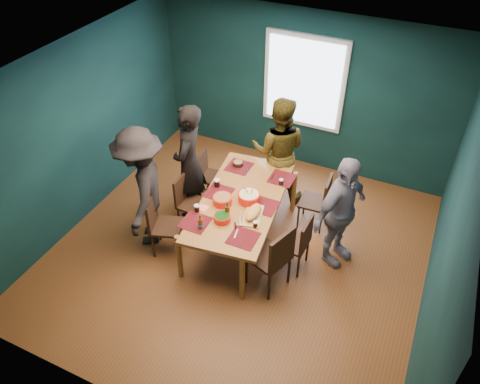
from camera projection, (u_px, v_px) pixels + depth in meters
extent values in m
cube|color=brown|center=(239.00, 251.00, 6.72)|extent=(5.00, 5.00, 0.01)
cube|color=silver|center=(239.00, 76.00, 5.02)|extent=(5.00, 5.00, 0.01)
cube|color=#103738|center=(81.00, 132.00, 6.68)|extent=(0.01, 5.00, 2.70)
cube|color=#103738|center=(449.00, 235.00, 5.05)|extent=(0.01, 5.00, 2.70)
cube|color=#103738|center=(304.00, 93.00, 7.63)|extent=(5.00, 0.01, 2.70)
cube|color=#103738|center=(120.00, 332.00, 4.11)|extent=(5.00, 0.01, 2.70)
cube|color=silver|center=(304.00, 82.00, 7.48)|extent=(1.35, 0.06, 1.55)
cube|color=#A17030|center=(241.00, 201.00, 6.41)|extent=(1.28, 2.18, 0.05)
cylinder|color=#A17030|center=(179.00, 257.00, 6.14)|extent=(0.07, 0.07, 0.74)
cylinder|color=#A17030|center=(242.00, 279.00, 5.84)|extent=(0.07, 0.07, 0.74)
cylinder|color=#A17030|center=(240.00, 177.00, 7.48)|extent=(0.07, 0.07, 0.74)
cylinder|color=#A17030|center=(294.00, 192.00, 7.18)|extent=(0.07, 0.07, 0.74)
cube|color=black|center=(213.00, 177.00, 7.41)|extent=(0.42, 0.42, 0.04)
cube|color=black|center=(202.00, 164.00, 7.31)|extent=(0.08, 0.38, 0.42)
cylinder|color=black|center=(200.00, 192.00, 7.47)|extent=(0.03, 0.03, 0.39)
cylinder|color=black|center=(219.00, 196.00, 7.39)|extent=(0.03, 0.03, 0.39)
cylinder|color=black|center=(208.00, 180.00, 7.71)|extent=(0.03, 0.03, 0.39)
cylinder|color=black|center=(226.00, 184.00, 7.63)|extent=(0.03, 0.03, 0.39)
cube|color=black|center=(194.00, 204.00, 6.87)|extent=(0.41, 0.41, 0.04)
cube|color=black|center=(182.00, 188.00, 6.78)|extent=(0.05, 0.40, 0.43)
cylinder|color=black|center=(179.00, 219.00, 6.95)|extent=(0.03, 0.03, 0.41)
cylinder|color=black|center=(198.00, 226.00, 6.83)|extent=(0.03, 0.03, 0.41)
cylinder|color=black|center=(191.00, 206.00, 7.19)|extent=(0.03, 0.03, 0.41)
cylinder|color=black|center=(210.00, 212.00, 7.07)|extent=(0.03, 0.03, 0.41)
cube|color=black|center=(167.00, 227.00, 6.48)|extent=(0.52, 0.52, 0.04)
cube|color=black|center=(152.00, 212.00, 6.34)|extent=(0.17, 0.40, 0.45)
cylinder|color=black|center=(153.00, 246.00, 6.50)|extent=(0.03, 0.03, 0.42)
cylinder|color=black|center=(178.00, 248.00, 6.47)|extent=(0.03, 0.03, 0.42)
cylinder|color=black|center=(159.00, 229.00, 6.78)|extent=(0.03, 0.03, 0.42)
cylinder|color=black|center=(183.00, 231.00, 6.75)|extent=(0.03, 0.03, 0.42)
cube|color=black|center=(314.00, 202.00, 6.91)|extent=(0.42, 0.42, 0.04)
cube|color=black|center=(328.00, 192.00, 6.71)|extent=(0.06, 0.40, 0.44)
cylinder|color=black|center=(298.00, 217.00, 6.98)|extent=(0.03, 0.03, 0.41)
cylinder|color=black|center=(321.00, 223.00, 6.88)|extent=(0.03, 0.03, 0.41)
cylinder|color=black|center=(304.00, 203.00, 7.23)|extent=(0.03, 0.03, 0.41)
cylinder|color=black|center=(326.00, 209.00, 7.13)|extent=(0.03, 0.03, 0.41)
cube|color=black|center=(292.00, 243.00, 6.26)|extent=(0.41, 0.41, 0.04)
cube|color=black|center=(306.00, 234.00, 6.05)|extent=(0.05, 0.40, 0.43)
cylinder|color=black|center=(275.00, 258.00, 6.34)|extent=(0.03, 0.03, 0.40)
cylinder|color=black|center=(298.00, 267.00, 6.22)|extent=(0.03, 0.03, 0.40)
cylinder|color=black|center=(285.00, 242.00, 6.58)|extent=(0.03, 0.03, 0.40)
cylinder|color=black|center=(307.00, 250.00, 6.46)|extent=(0.03, 0.03, 0.40)
cube|color=black|center=(268.00, 257.00, 5.96)|extent=(0.59, 0.59, 0.04)
cube|color=black|center=(282.00, 250.00, 5.68)|extent=(0.19, 0.45, 0.50)
cylinder|color=black|center=(246.00, 271.00, 6.12)|extent=(0.04, 0.04, 0.47)
cylinder|color=black|center=(269.00, 287.00, 5.91)|extent=(0.04, 0.04, 0.47)
cylinder|color=black|center=(266.00, 255.00, 6.34)|extent=(0.04, 0.04, 0.47)
cylinder|color=black|center=(289.00, 270.00, 6.13)|extent=(0.04, 0.04, 0.47)
imported|color=black|center=(189.00, 163.00, 6.83)|extent=(0.58, 0.75, 1.85)
imported|color=black|center=(279.00, 151.00, 7.15)|extent=(0.99, 0.86, 1.77)
imported|color=silver|center=(340.00, 213.00, 6.10)|extent=(0.77, 1.07, 1.69)
imported|color=black|center=(143.00, 188.00, 6.37)|extent=(1.12, 1.36, 1.84)
cylinder|color=red|center=(223.00, 200.00, 6.30)|extent=(0.26, 0.26, 0.11)
cylinder|color=#4C832F|center=(222.00, 197.00, 6.27)|extent=(0.23, 0.23, 0.02)
cylinder|color=red|center=(249.00, 197.00, 6.33)|extent=(0.30, 0.30, 0.12)
cylinder|color=beige|center=(249.00, 194.00, 6.30)|extent=(0.26, 0.26, 0.02)
cylinder|color=tan|center=(252.00, 192.00, 6.26)|extent=(0.09, 0.16, 0.24)
cylinder|color=tan|center=(247.00, 191.00, 6.28)|extent=(0.07, 0.17, 0.24)
cylinder|color=red|center=(222.00, 218.00, 6.03)|extent=(0.22, 0.22, 0.09)
cylinder|color=#104310|center=(222.00, 216.00, 6.01)|extent=(0.19, 0.19, 0.02)
cube|color=tan|center=(253.00, 216.00, 6.12)|extent=(0.32, 0.49, 0.02)
ellipsoid|color=#D6934D|center=(253.00, 212.00, 6.09)|extent=(0.24, 0.38, 0.10)
cube|color=#B6B7BE|center=(240.00, 221.00, 6.02)|extent=(0.10, 0.17, 0.00)
cylinder|color=black|center=(235.00, 225.00, 5.96)|extent=(0.06, 0.10, 0.02)
sphere|color=#1A6116|center=(250.00, 216.00, 6.01)|extent=(0.03, 0.03, 0.03)
sphere|color=#1A6116|center=(253.00, 212.00, 6.08)|extent=(0.03, 0.03, 0.03)
sphere|color=#1A6116|center=(256.00, 207.00, 6.15)|extent=(0.03, 0.03, 0.03)
cylinder|color=black|center=(238.00, 164.00, 6.99)|extent=(0.16, 0.16, 0.06)
cylinder|color=#4C832F|center=(238.00, 162.00, 6.98)|extent=(0.13, 0.13, 0.02)
cylinder|color=#48270C|center=(200.00, 224.00, 5.90)|extent=(0.06, 0.06, 0.16)
cylinder|color=#48270C|center=(200.00, 217.00, 5.83)|extent=(0.02, 0.02, 0.06)
cylinder|color=#175CA5|center=(201.00, 225.00, 5.92)|extent=(0.06, 0.06, 0.04)
cylinder|color=#48270C|center=(227.00, 211.00, 6.07)|extent=(0.06, 0.06, 0.18)
cylinder|color=#48270C|center=(227.00, 204.00, 5.99)|extent=(0.03, 0.03, 0.07)
cylinder|color=black|center=(197.00, 208.00, 6.18)|extent=(0.07, 0.07, 0.10)
cylinder|color=silver|center=(197.00, 206.00, 6.15)|extent=(0.07, 0.07, 0.01)
cylinder|color=black|center=(255.00, 224.00, 5.94)|extent=(0.06, 0.06, 0.09)
cylinder|color=silver|center=(255.00, 222.00, 5.92)|extent=(0.06, 0.06, 0.01)
cylinder|color=black|center=(281.00, 182.00, 6.63)|extent=(0.06, 0.06, 0.09)
cylinder|color=silver|center=(281.00, 180.00, 6.60)|extent=(0.06, 0.06, 0.01)
cylinder|color=black|center=(217.00, 183.00, 6.58)|extent=(0.08, 0.08, 0.11)
cylinder|color=silver|center=(217.00, 180.00, 6.55)|extent=(0.08, 0.08, 0.02)
cube|color=#FD756A|center=(268.00, 206.00, 6.28)|extent=(0.18, 0.18, 0.00)
cube|color=#FD756A|center=(203.00, 208.00, 6.26)|extent=(0.13, 0.13, 0.00)
cube|color=#FD756A|center=(241.00, 235.00, 5.85)|extent=(0.18, 0.18, 0.00)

